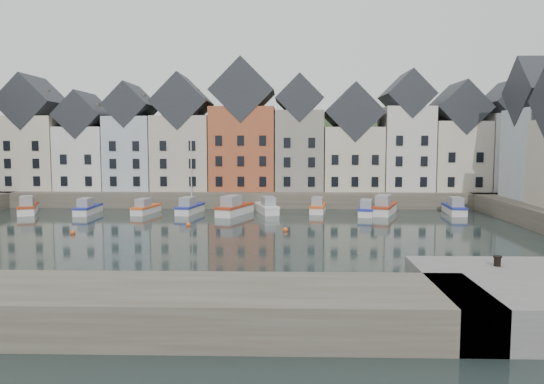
{
  "coord_description": "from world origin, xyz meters",
  "views": [
    {
      "loc": [
        6.05,
        -45.63,
        8.65
      ],
      "look_at": [
        4.67,
        6.0,
        3.73
      ],
      "focal_mm": 35.0,
      "sensor_mm": 36.0,
      "label": 1
    }
  ],
  "objects": [
    {
      "name": "ground",
      "position": [
        0.0,
        0.0,
        0.0
      ],
      "size": [
        260.0,
        260.0,
        0.0
      ],
      "primitive_type": "plane",
      "color": "black",
      "rests_on": "ground"
    },
    {
      "name": "far_quay",
      "position": [
        0.0,
        30.0,
        1.0
      ],
      "size": [
        90.0,
        16.0,
        2.0
      ],
      "primitive_type": "cube",
      "color": "#4A4639",
      "rests_on": "ground"
    },
    {
      "name": "hillside",
      "position": [
        0.02,
        56.0,
        -17.96
      ],
      "size": [
        153.6,
        70.4,
        64.0
      ],
      "color": "#222E17",
      "rests_on": "ground"
    },
    {
      "name": "far_terrace",
      "position": [
        3.21,
        28.0,
        8.88
      ],
      "size": [
        72.37,
        8.16,
        17.78
      ],
      "color": "beige",
      "rests_on": "far_quay"
    },
    {
      "name": "mooring_buoys",
      "position": [
        -4.0,
        5.33,
        0.15
      ],
      "size": [
        20.5,
        5.5,
        0.5
      ],
      "color": "#E7541B",
      "rests_on": "ground"
    },
    {
      "name": "boat_a",
      "position": [
        -25.15,
        17.01,
        0.71
      ],
      "size": [
        4.06,
        6.51,
        2.39
      ],
      "rotation": [
        0.0,
        0.0,
        0.37
      ],
      "color": "silver",
      "rests_on": "ground"
    },
    {
      "name": "boat_b",
      "position": [
        -17.77,
        16.77,
        0.65
      ],
      "size": [
        1.77,
        5.65,
        2.17
      ],
      "rotation": [
        0.0,
        0.0,
        0.0
      ],
      "color": "silver",
      "rests_on": "ground"
    },
    {
      "name": "boat_c",
      "position": [
        -10.91,
        17.36,
        0.61
      ],
      "size": [
        2.65,
        5.54,
        2.04
      ],
      "rotation": [
        0.0,
        0.0,
        -0.19
      ],
      "color": "silver",
      "rests_on": "ground"
    },
    {
      "name": "boat_d",
      "position": [
        -5.61,
        17.58,
        0.73
      ],
      "size": [
        2.81,
        6.09,
        11.2
      ],
      "rotation": [
        0.0,
        0.0,
        -0.18
      ],
      "color": "silver",
      "rests_on": "ground"
    },
    {
      "name": "boat_e",
      "position": [
        -0.1,
        16.48,
        0.77
      ],
      "size": [
        4.29,
        7.03,
        2.58
      ],
      "rotation": [
        0.0,
        0.0,
        -0.35
      ],
      "color": "silver",
      "rests_on": "ground"
    },
    {
      "name": "boat_f",
      "position": [
        3.72,
        18.09,
        0.68
      ],
      "size": [
        3.36,
        6.21,
        2.28
      ],
      "rotation": [
        0.0,
        0.0,
        0.27
      ],
      "color": "silver",
      "rests_on": "ground"
    },
    {
      "name": "boat_g",
      "position": [
        9.94,
        18.91,
        0.64
      ],
      "size": [
        2.45,
        5.75,
        2.14
      ],
      "rotation": [
        0.0,
        0.0,
        -0.13
      ],
      "color": "silver",
      "rests_on": "ground"
    },
    {
      "name": "boat_h",
      "position": [
        15.55,
        16.6,
        0.63
      ],
      "size": [
        2.85,
        5.75,
        2.11
      ],
      "rotation": [
        0.0,
        0.0,
        -0.22
      ],
      "color": "silver",
      "rests_on": "ground"
    },
    {
      "name": "boat_i",
      "position": [
        17.8,
        17.62,
        0.77
      ],
      "size": [
        4.22,
        7.02,
        2.58
      ],
      "rotation": [
        0.0,
        0.0,
        -0.34
      ],
      "color": "silver",
      "rests_on": "ground"
    },
    {
      "name": "boat_j",
      "position": [
        26.22,
        17.86,
        0.68
      ],
      "size": [
        2.35,
        6.1,
        2.29
      ],
      "rotation": [
        0.0,
        0.0,
        -0.08
      ],
      "color": "silver",
      "rests_on": "ground"
    },
    {
      "name": "mooring_bollard",
      "position": [
        17.38,
        -17.45,
        2.31
      ],
      "size": [
        0.48,
        0.48,
        0.56
      ],
      "color": "black",
      "rests_on": "near_quay"
    }
  ]
}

